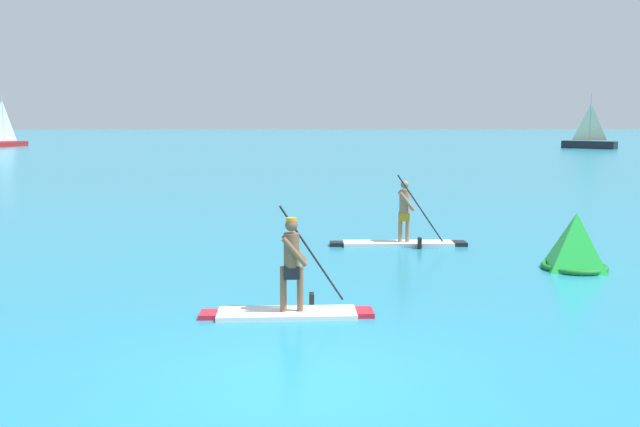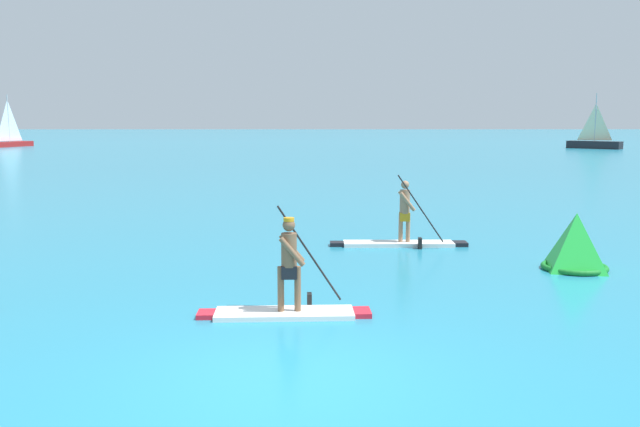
# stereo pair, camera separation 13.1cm
# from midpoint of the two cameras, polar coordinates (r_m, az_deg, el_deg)

# --- Properties ---
(ground) EXTENTS (440.00, 440.00, 0.00)m
(ground) POSITION_cam_midpoint_polar(r_m,az_deg,el_deg) (8.97, -2.60, -13.58)
(ground) COLOR teal
(paddleboarder_mid_center) EXTENTS (2.92, 0.97, 1.87)m
(paddleboarder_mid_center) POSITION_cam_midpoint_polar(r_m,az_deg,el_deg) (11.55, -2.85, -6.66)
(paddleboarder_mid_center) COLOR white
(paddleboarder_mid_center) RESTS_ON ground
(paddleboarder_far_right) EXTENTS (3.58, 0.85, 1.93)m
(paddleboarder_far_right) POSITION_cam_midpoint_polar(r_m,az_deg,el_deg) (17.97, 6.54, -1.62)
(paddleboarder_far_right) COLOR white
(paddleboarder_far_right) RESTS_ON ground
(race_marker_buoy) EXTENTS (1.65, 1.65, 1.26)m
(race_marker_buoy) POSITION_cam_midpoint_polar(r_m,az_deg,el_deg) (16.01, 20.29, -2.41)
(race_marker_buoy) COLOR green
(race_marker_buoy) RESTS_ON ground
(sailboat_left_horizon) EXTENTS (3.52, 6.49, 6.20)m
(sailboat_left_horizon) POSITION_cam_midpoint_polar(r_m,az_deg,el_deg) (90.89, -24.86, 5.53)
(sailboat_left_horizon) COLOR #A51E1E
(sailboat_left_horizon) RESTS_ON ground
(sailboat_right_horizon) EXTENTS (5.34, 5.03, 6.17)m
(sailboat_right_horizon) POSITION_cam_midpoint_polar(r_m,az_deg,el_deg) (83.51, 21.48, 5.56)
(sailboat_right_horizon) COLOR black
(sailboat_right_horizon) RESTS_ON ground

